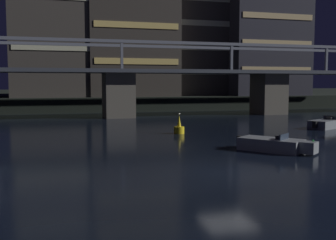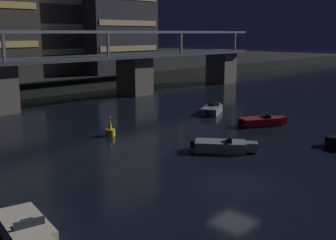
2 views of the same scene
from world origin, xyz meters
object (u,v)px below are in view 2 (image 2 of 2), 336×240
speedboat_mid_center (261,121)px  speedboat_near_center (26,230)px  speedboat_mid_right (223,146)px  speedboat_near_right (212,110)px  tower_east_tall (37,14)px  tower_east_low (105,11)px  channel_buoy (110,131)px

speedboat_mid_center → speedboat_near_center: bearing=-169.1°
speedboat_mid_right → speedboat_near_right: bearing=41.8°
tower_east_tall → speedboat_mid_center: 44.64m
tower_east_low → speedboat_mid_center: (-11.63, -40.37, -12.59)m
speedboat_mid_center → tower_east_tall: bearing=90.3°
tower_east_low → speedboat_mid_center: bearing=-106.1°
tower_east_tall → speedboat_mid_right: bearing=-102.2°
speedboat_mid_center → speedboat_mid_right: size_ratio=1.05×
speedboat_near_right → tower_east_tall: bearing=93.0°
speedboat_near_center → speedboat_mid_center: same height
speedboat_mid_right → channel_buoy: 10.78m
speedboat_near_center → channel_buoy: size_ratio=2.97×
speedboat_near_right → speedboat_mid_right: size_ratio=1.05×
tower_east_tall → speedboat_near_center: tower_east_tall is taller
speedboat_near_center → speedboat_near_right: bearing=23.7°
speedboat_near_center → speedboat_mid_center: 28.39m
tower_east_tall → channel_buoy: bearing=-110.1°
speedboat_near_right → speedboat_mid_right: bearing=-138.2°
speedboat_mid_center → channel_buoy: (-13.29, 7.36, 0.06)m
channel_buoy → speedboat_near_right: bearing=1.0°
tower_east_tall → speedboat_mid_center: (0.23, -43.06, -11.74)m
tower_east_tall → channel_buoy: 39.77m
tower_east_low → channel_buoy: size_ratio=12.45×
tower_east_low → speedboat_near_right: (-9.98, -32.75, -12.59)m
channel_buoy → tower_east_low: bearing=53.0°
tower_east_low → speedboat_near_center: (-39.51, -45.74, -12.59)m
speedboat_near_right → speedboat_mid_center: (-1.65, -7.62, 0.00)m
tower_east_tall → channel_buoy: (-13.06, -35.71, -11.68)m
speedboat_near_center → speedboat_mid_right: (17.66, 2.39, 0.00)m
tower_east_tall → speedboat_mid_right: tower_east_tall is taller
speedboat_near_center → speedboat_near_right: same height
tower_east_low → channel_buoy: bearing=-127.0°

